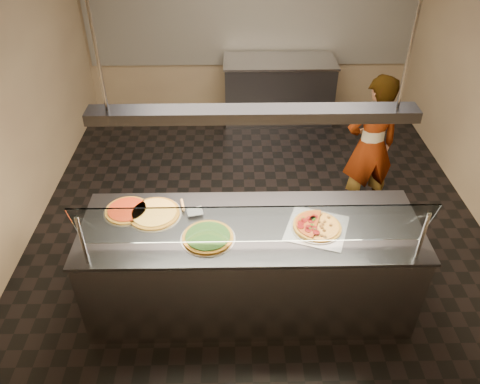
{
  "coord_description": "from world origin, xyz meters",
  "views": [
    {
      "loc": [
        -0.28,
        -4.1,
        3.44
      ],
      "look_at": [
        -0.22,
        -0.82,
        1.02
      ],
      "focal_mm": 35.0,
      "sensor_mm": 36.0,
      "label": 1
    }
  ],
  "objects_px": {
    "pizza_cheese": "(154,213)",
    "half_pizza_pepperoni": "(305,225)",
    "half_pizza_sausage": "(328,226)",
    "heat_lamp_housing": "(253,114)",
    "worker": "(370,147)",
    "prep_table": "(278,90)",
    "perforated_tray": "(317,228)",
    "pizza_spinach": "(208,237)",
    "serving_counter": "(250,266)",
    "pizza_tomato": "(127,210)",
    "pizza_spatula": "(188,207)",
    "sneeze_guard": "(253,226)"
  },
  "relations": [
    {
      "from": "pizza_tomato",
      "to": "heat_lamp_housing",
      "type": "height_order",
      "value": "heat_lamp_housing"
    },
    {
      "from": "pizza_cheese",
      "to": "pizza_tomato",
      "type": "relative_size",
      "value": 1.15
    },
    {
      "from": "sneeze_guard",
      "to": "pizza_tomato",
      "type": "distance_m",
      "value": 1.22
    },
    {
      "from": "pizza_spinach",
      "to": "pizza_spatula",
      "type": "height_order",
      "value": "pizza_spatula"
    },
    {
      "from": "pizza_cheese",
      "to": "serving_counter",
      "type": "bearing_deg",
      "value": -11.44
    },
    {
      "from": "sneeze_guard",
      "to": "prep_table",
      "type": "relative_size",
      "value": 1.56
    },
    {
      "from": "half_pizza_pepperoni",
      "to": "pizza_spatula",
      "type": "distance_m",
      "value": 1.01
    },
    {
      "from": "perforated_tray",
      "to": "half_pizza_pepperoni",
      "type": "bearing_deg",
      "value": 179.96
    },
    {
      "from": "worker",
      "to": "heat_lamp_housing",
      "type": "relative_size",
      "value": 0.72
    },
    {
      "from": "serving_counter",
      "to": "half_pizza_sausage",
      "type": "height_order",
      "value": "half_pizza_sausage"
    },
    {
      "from": "pizza_spinach",
      "to": "serving_counter",
      "type": "bearing_deg",
      "value": 22.8
    },
    {
      "from": "worker",
      "to": "pizza_cheese",
      "type": "bearing_deg",
      "value": 18.3
    },
    {
      "from": "half_pizza_sausage",
      "to": "pizza_spinach",
      "type": "distance_m",
      "value": 0.98
    },
    {
      "from": "pizza_tomato",
      "to": "pizza_spatula",
      "type": "distance_m",
      "value": 0.52
    },
    {
      "from": "pizza_cheese",
      "to": "heat_lamp_housing",
      "type": "xyz_separation_m",
      "value": [
        0.81,
        -0.16,
        1.01
      ]
    },
    {
      "from": "pizza_cheese",
      "to": "prep_table",
      "type": "height_order",
      "value": "pizza_cheese"
    },
    {
      "from": "worker",
      "to": "prep_table",
      "type": "bearing_deg",
      "value": -82.81
    },
    {
      "from": "serving_counter",
      "to": "pizza_tomato",
      "type": "bearing_deg",
      "value": 168.62
    },
    {
      "from": "sneeze_guard",
      "to": "pizza_tomato",
      "type": "height_order",
      "value": "sneeze_guard"
    },
    {
      "from": "sneeze_guard",
      "to": "pizza_tomato",
      "type": "bearing_deg",
      "value": 152.17
    },
    {
      "from": "pizza_cheese",
      "to": "pizza_spatula",
      "type": "height_order",
      "value": "pizza_spatula"
    },
    {
      "from": "perforated_tray",
      "to": "heat_lamp_housing",
      "type": "bearing_deg",
      "value": 175.74
    },
    {
      "from": "pizza_spinach",
      "to": "prep_table",
      "type": "relative_size",
      "value": 0.27
    },
    {
      "from": "half_pizza_sausage",
      "to": "heat_lamp_housing",
      "type": "distance_m",
      "value": 1.17
    },
    {
      "from": "pizza_spatula",
      "to": "worker",
      "type": "height_order",
      "value": "worker"
    },
    {
      "from": "half_pizza_sausage",
      "to": "pizza_spatula",
      "type": "relative_size",
      "value": 1.9
    },
    {
      "from": "sneeze_guard",
      "to": "heat_lamp_housing",
      "type": "relative_size",
      "value": 1.12
    },
    {
      "from": "perforated_tray",
      "to": "pizza_spinach",
      "type": "distance_m",
      "value": 0.89
    },
    {
      "from": "serving_counter",
      "to": "pizza_spinach",
      "type": "relative_size",
      "value": 6.39
    },
    {
      "from": "serving_counter",
      "to": "pizza_spinach",
      "type": "xyz_separation_m",
      "value": [
        -0.35,
        -0.15,
        0.48
      ]
    },
    {
      "from": "pizza_tomato",
      "to": "pizza_cheese",
      "type": "bearing_deg",
      "value": -11.14
    },
    {
      "from": "half_pizza_sausage",
      "to": "prep_table",
      "type": "height_order",
      "value": "half_pizza_sausage"
    },
    {
      "from": "perforated_tray",
      "to": "worker",
      "type": "bearing_deg",
      "value": 60.67
    },
    {
      "from": "perforated_tray",
      "to": "pizza_spatula",
      "type": "height_order",
      "value": "pizza_spatula"
    },
    {
      "from": "prep_table",
      "to": "worker",
      "type": "bearing_deg",
      "value": -71.08
    },
    {
      "from": "half_pizza_pepperoni",
      "to": "sneeze_guard",
      "type": "bearing_deg",
      "value": -145.62
    },
    {
      "from": "serving_counter",
      "to": "pizza_spatula",
      "type": "relative_size",
      "value": 12.39
    },
    {
      "from": "perforated_tray",
      "to": "pizza_cheese",
      "type": "height_order",
      "value": "pizza_cheese"
    },
    {
      "from": "sneeze_guard",
      "to": "half_pizza_sausage",
      "type": "height_order",
      "value": "sneeze_guard"
    },
    {
      "from": "half_pizza_pepperoni",
      "to": "half_pizza_sausage",
      "type": "height_order",
      "value": "half_pizza_pepperoni"
    },
    {
      "from": "sneeze_guard",
      "to": "heat_lamp_housing",
      "type": "distance_m",
      "value": 0.8
    },
    {
      "from": "pizza_tomato",
      "to": "heat_lamp_housing",
      "type": "distance_m",
      "value": 1.47
    },
    {
      "from": "prep_table",
      "to": "pizza_spatula",
      "type": "bearing_deg",
      "value": -107.46
    },
    {
      "from": "prep_table",
      "to": "serving_counter",
      "type": "bearing_deg",
      "value": -98.65
    },
    {
      "from": "perforated_tray",
      "to": "pizza_spinach",
      "type": "relative_size",
      "value": 1.36
    },
    {
      "from": "perforated_tray",
      "to": "heat_lamp_housing",
      "type": "height_order",
      "value": "heat_lamp_housing"
    },
    {
      "from": "half_pizza_pepperoni",
      "to": "half_pizza_sausage",
      "type": "relative_size",
      "value": 1.0
    },
    {
      "from": "worker",
      "to": "heat_lamp_housing",
      "type": "bearing_deg",
      "value": 34.57
    },
    {
      "from": "pizza_cheese",
      "to": "half_pizza_pepperoni",
      "type": "bearing_deg",
      "value": -9.25
    },
    {
      "from": "sneeze_guard",
      "to": "pizza_spinach",
      "type": "xyz_separation_m",
      "value": [
        -0.35,
        0.2,
        -0.28
      ]
    }
  ]
}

